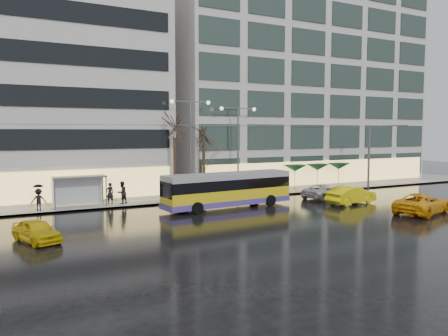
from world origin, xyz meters
TOP-DOWN VIEW (x-y plane):
  - ground at (0.00, 0.00)m, footprint 140.00×140.00m
  - sidewalk at (2.00, 14.00)m, footprint 80.00×10.00m
  - kerb at (2.00, 9.05)m, footprint 80.00×0.10m
  - building_right at (19.00, 19.00)m, footprint 32.00×14.00m
  - trolleybus at (2.98, 5.24)m, footprint 11.45×4.68m
  - catenary at (1.00, 7.94)m, footprint 42.24×5.12m
  - bus_shelter at (-8.38, 10.69)m, footprint 4.20×1.60m
  - street_lamp_near at (2.00, 10.80)m, footprint 3.96×0.36m
  - street_lamp_far at (7.00, 10.80)m, footprint 3.96×0.36m
  - tree_a at (0.50, 11.00)m, footprint 3.20×3.20m
  - tree_b at (3.50, 11.20)m, footprint 3.20×3.20m
  - parasol_a at (14.00, 11.00)m, footprint 2.50×2.50m
  - parasol_b at (17.00, 11.00)m, footprint 2.50×2.50m
  - parasol_c at (20.00, 11.00)m, footprint 2.50×2.50m
  - taxi_a at (-12.01, 0.17)m, footprint 2.80×4.13m
  - taxi_b at (13.42, 2.01)m, footprint 5.04×2.31m
  - taxi_c at (15.03, -3.92)m, footprint 6.19×4.16m
  - sedan_silver at (13.43, 5.66)m, footprint 5.19×3.44m
  - pedestrian_a at (-5.51, 10.69)m, footprint 1.14×1.15m
  - pedestrian_b at (-4.58, 10.29)m, footprint 1.19×1.13m
  - pedestrian_c at (-11.17, 9.95)m, footprint 1.15×0.86m

SIDE VIEW (x-z plane):
  - ground at x=0.00m, z-range 0.00..0.00m
  - sidewalk at x=2.00m, z-range 0.00..0.15m
  - kerb at x=2.00m, z-range 0.00..0.15m
  - taxi_a at x=-12.01m, z-range 0.00..1.31m
  - sedan_silver at x=13.43m, z-range 0.00..1.33m
  - taxi_c at x=15.03m, z-range 0.00..1.58m
  - taxi_b at x=13.42m, z-range 0.00..1.60m
  - pedestrian_b at x=-4.58m, z-range 0.15..2.09m
  - pedestrian_c at x=-11.17m, z-range 0.21..2.32m
  - trolleybus at x=2.98m, z-range -1.20..4.04m
  - pedestrian_a at x=-5.51m, z-range 0.48..2.67m
  - bus_shelter at x=-8.38m, z-range 0.71..3.22m
  - parasol_a at x=14.00m, z-range 1.12..3.77m
  - parasol_b at x=17.00m, z-range 1.12..3.77m
  - parasol_c at x=20.00m, z-range 1.12..3.77m
  - catenary at x=1.00m, z-range 0.75..7.75m
  - street_lamp_far at x=7.00m, z-range 1.45..9.98m
  - street_lamp_near at x=2.00m, z-range 1.48..10.51m
  - tree_b at x=3.50m, z-range 2.55..10.25m
  - tree_a at x=0.50m, z-range 2.89..11.29m
  - building_right at x=19.00m, z-range 0.15..25.15m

